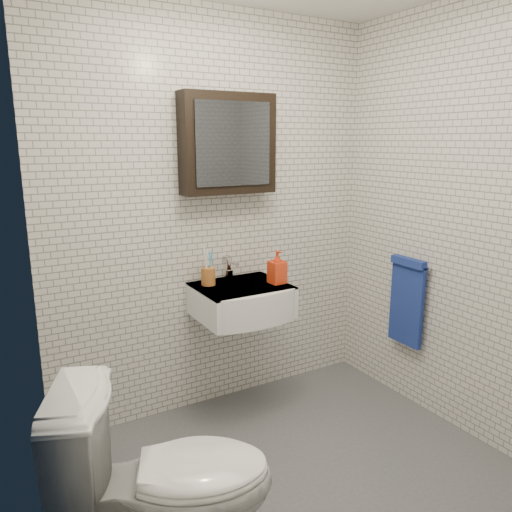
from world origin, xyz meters
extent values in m
cube|color=#4D4F54|center=(0.00, 0.00, 0.01)|extent=(2.20, 2.00, 0.01)
cube|color=silver|center=(0.00, 1.00, 1.25)|extent=(2.20, 0.02, 2.50)
cube|color=silver|center=(0.00, -1.00, 1.25)|extent=(2.20, 0.02, 2.50)
cube|color=silver|center=(-1.10, 0.00, 1.25)|extent=(0.02, 2.00, 2.50)
cube|color=silver|center=(1.10, 0.00, 1.25)|extent=(0.02, 2.00, 2.50)
cube|color=white|center=(0.05, 0.78, 0.75)|extent=(0.55, 0.45, 0.20)
cylinder|color=silver|center=(0.05, 0.80, 0.84)|extent=(0.31, 0.31, 0.02)
cylinder|color=silver|center=(0.05, 0.80, 0.85)|extent=(0.04, 0.04, 0.01)
cube|color=white|center=(0.05, 0.78, 0.84)|extent=(0.55, 0.45, 0.01)
cylinder|color=silver|center=(0.05, 0.94, 0.88)|extent=(0.06, 0.06, 0.06)
cylinder|color=silver|center=(0.05, 0.94, 0.94)|extent=(0.03, 0.03, 0.08)
cylinder|color=silver|center=(0.05, 0.88, 0.97)|extent=(0.02, 0.12, 0.02)
cube|color=silver|center=(0.05, 0.97, 0.99)|extent=(0.02, 0.09, 0.01)
cube|color=black|center=(0.05, 0.93, 1.70)|extent=(0.60, 0.14, 0.60)
cube|color=#3F444C|center=(0.05, 0.85, 1.70)|extent=(0.49, 0.01, 0.49)
cylinder|color=silver|center=(1.06, 0.35, 0.95)|extent=(0.02, 0.30, 0.02)
cylinder|color=silver|center=(1.08, 0.48, 0.95)|extent=(0.04, 0.02, 0.02)
cylinder|color=silver|center=(1.08, 0.22, 0.95)|extent=(0.04, 0.02, 0.02)
cube|color=#22269F|center=(1.05, 0.35, 0.68)|extent=(0.03, 0.26, 0.54)
cube|color=#22269F|center=(1.04, 0.35, 0.96)|extent=(0.05, 0.26, 0.05)
cylinder|color=#A45F29|center=(-0.12, 0.88, 0.90)|extent=(0.11, 0.11, 0.11)
cylinder|color=white|center=(-0.14, 0.87, 0.98)|extent=(0.02, 0.03, 0.21)
cylinder|color=#41A0D2|center=(-0.11, 0.87, 0.96)|extent=(0.02, 0.02, 0.19)
cylinder|color=white|center=(-0.13, 0.90, 0.98)|extent=(0.02, 0.04, 0.22)
cylinder|color=#41A0D2|center=(-0.10, 0.89, 0.97)|extent=(0.03, 0.04, 0.20)
imported|color=orange|center=(0.27, 0.70, 0.95)|extent=(0.10, 0.10, 0.21)
imported|color=white|center=(-0.80, -0.18, 0.42)|extent=(0.94, 0.74, 0.84)
camera|label=1|loc=(-1.35, -1.83, 1.72)|focal=35.00mm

